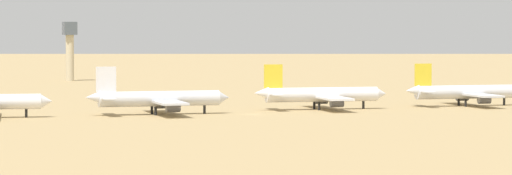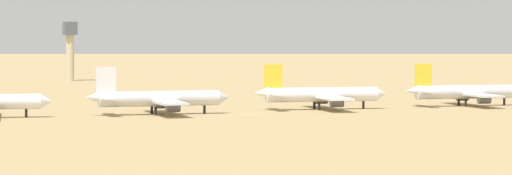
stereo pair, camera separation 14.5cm
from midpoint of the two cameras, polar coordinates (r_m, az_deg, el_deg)
The scene contains 5 objects.
ground at distance 314.96m, azimuth -0.12°, elevation -1.21°, with size 4000.00×4000.00×0.00m, color tan.
parked_jet_white_3 at distance 314.56m, azimuth -4.43°, elevation -0.51°, with size 36.27×30.53×11.98m.
parked_jet_yellow_4 at distance 332.98m, azimuth 2.90°, elevation -0.32°, with size 36.16×30.59×11.94m.
parked_jet_yellow_5 at distance 351.86m, azimuth 9.36°, elevation -0.20°, with size 35.53×29.94×11.73m.
control_tower at distance 511.63m, azimuth -8.35°, elevation 1.88°, with size 5.20×5.20×23.55m.
Camera 1 is at (-106.16, -295.72, 21.86)m, focal length 89.35 mm.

